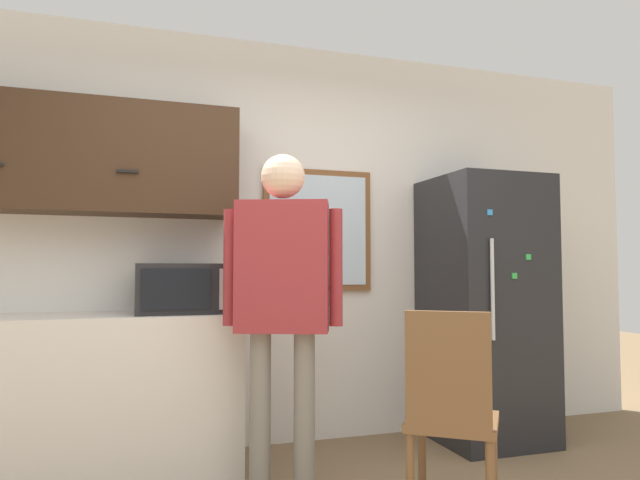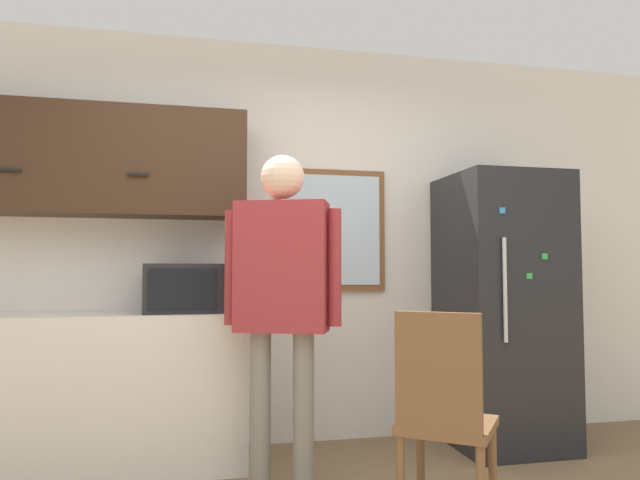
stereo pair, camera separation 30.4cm
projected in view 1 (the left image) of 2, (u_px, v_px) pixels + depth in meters
back_wall at (263, 240)px, 3.84m from camera, size 6.00×0.06×2.70m
counter at (57, 398)px, 3.11m from camera, size 1.97×0.58×0.90m
upper_cabinets at (65, 156)px, 3.30m from camera, size 1.97×0.35×0.66m
microwave at (182, 288)px, 3.33m from camera, size 0.53×0.43×0.29m
person at (283, 282)px, 2.98m from camera, size 0.59×0.38×1.76m
refrigerator at (485, 308)px, 3.90m from camera, size 0.70×0.73×1.78m
chair at (451, 407)px, 2.57m from camera, size 0.56×0.56×0.97m
window at (318, 230)px, 3.92m from camera, size 0.77×0.05×0.83m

